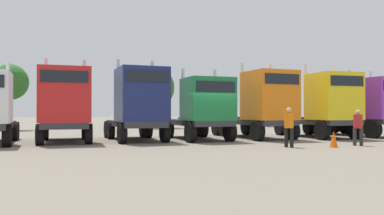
# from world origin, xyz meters

# --- Properties ---
(ground) EXTENTS (200.00, 200.00, 0.00)m
(ground) POSITION_xyz_m (0.00, 0.00, 0.00)
(ground) COLOR gray
(semi_truck_red) EXTENTS (2.76, 5.78, 4.31)m
(semi_truck_red) POSITION_xyz_m (-7.23, 1.17, 1.93)
(semi_truck_red) COLOR #333338
(semi_truck_red) RESTS_ON ground
(semi_truck_navy) EXTENTS (3.06, 6.05, 4.42)m
(semi_truck_navy) POSITION_xyz_m (-3.51, 1.20, 2.00)
(semi_truck_navy) COLOR #333338
(semi_truck_navy) RESTS_ON ground
(semi_truck_green) EXTENTS (2.98, 6.40, 3.95)m
(semi_truck_green) POSITION_xyz_m (-0.09, 1.03, 1.73)
(semi_truck_green) COLOR #333338
(semi_truck_green) RESTS_ON ground
(semi_truck_orange) EXTENTS (3.13, 6.64, 4.43)m
(semi_truck_orange) POSITION_xyz_m (3.61, 1.10, 2.00)
(semi_truck_orange) COLOR #333338
(semi_truck_orange) RESTS_ON ground
(semi_truck_yellow) EXTENTS (2.68, 5.88, 4.38)m
(semi_truck_yellow) POSITION_xyz_m (7.49, 0.60, 1.97)
(semi_truck_yellow) COLOR #333338
(semi_truck_yellow) RESTS_ON ground
(semi_truck_purple) EXTENTS (3.60, 6.71, 4.21)m
(semi_truck_purple) POSITION_xyz_m (10.88, 1.22, 1.88)
(semi_truck_purple) COLOR #333338
(semi_truck_purple) RESTS_ON ground
(visitor_in_hivis) EXTENTS (0.54, 0.54, 1.76)m
(visitor_in_hivis) POSITION_xyz_m (2.40, -3.89, 1.02)
(visitor_in_hivis) COLOR black
(visitor_in_hivis) RESTS_ON ground
(visitor_with_camera) EXTENTS (0.56, 0.56, 1.66)m
(visitor_with_camera) POSITION_xyz_m (5.92, -3.99, 0.96)
(visitor_with_camera) COLOR #2D2D2D
(visitor_with_camera) RESTS_ON ground
(traffic_cone_near) EXTENTS (0.36, 0.36, 0.72)m
(traffic_cone_near) POSITION_xyz_m (4.27, -4.47, 0.36)
(traffic_cone_near) COLOR #F2590C
(traffic_cone_near) RESTS_ON ground
(oak_far_left) EXTENTS (3.03, 3.03, 5.60)m
(oak_far_left) POSITION_xyz_m (-12.37, 16.44, 4.05)
(oak_far_left) COLOR #4C3823
(oak_far_left) RESTS_ON ground
(oak_far_centre) EXTENTS (4.21, 4.21, 5.99)m
(oak_far_centre) POSITION_xyz_m (-0.03, 17.42, 3.87)
(oak_far_centre) COLOR #4C3823
(oak_far_centre) RESTS_ON ground
(oak_far_right) EXTENTS (3.40, 3.40, 5.34)m
(oak_far_right) POSITION_xyz_m (12.50, 18.21, 3.62)
(oak_far_right) COLOR #4C3823
(oak_far_right) RESTS_ON ground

